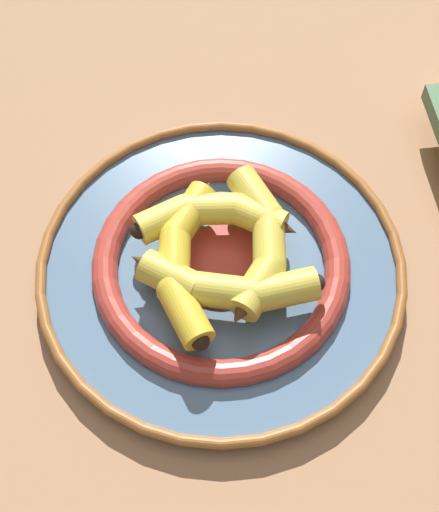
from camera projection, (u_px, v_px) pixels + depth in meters
The scene contains 6 objects.
ground_plane at pixel (253, 301), 0.72m from camera, with size 2.80×2.80×0.00m, color #A87A56.
decorative_bowl at pixel (220, 266), 0.72m from camera, with size 0.37×0.37×0.03m.
banana_a at pixel (181, 259), 0.69m from camera, with size 0.06×0.19×0.03m.
banana_b at pixel (222, 286), 0.67m from camera, with size 0.19×0.07×0.03m.
banana_c at pixel (259, 243), 0.69m from camera, with size 0.06×0.18×0.03m.
banana_d at pixel (212, 215), 0.71m from camera, with size 0.17×0.06×0.03m.
Camera 1 is at (-0.03, -0.32, 0.64)m, focal length 50.00 mm.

